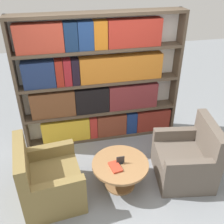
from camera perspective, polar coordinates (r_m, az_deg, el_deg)
ground_plane at (r=4.13m, az=1.54°, el=-16.60°), size 14.00×14.00×0.00m
bookshelf at (r=4.59m, az=-2.87°, el=6.25°), size 2.81×0.30×2.31m
armchair_left at (r=3.91m, az=-13.71°, el=-14.44°), size 0.90×0.97×0.98m
armchair_right at (r=4.28m, az=15.88°, el=-9.99°), size 0.94×1.00×0.98m
coffee_table at (r=3.99m, az=1.80°, el=-12.36°), size 0.84×0.84×0.44m
table_sign at (r=3.87m, az=1.84°, el=-10.51°), size 0.12×0.06×0.12m
stray_book at (r=3.83m, az=0.73°, el=-11.84°), size 0.18×0.25×0.03m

